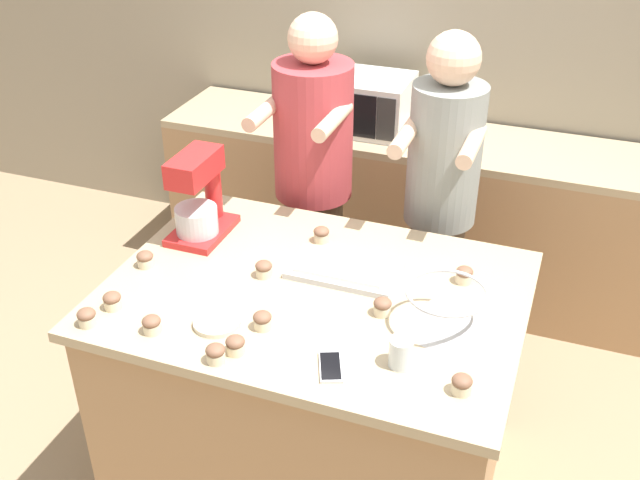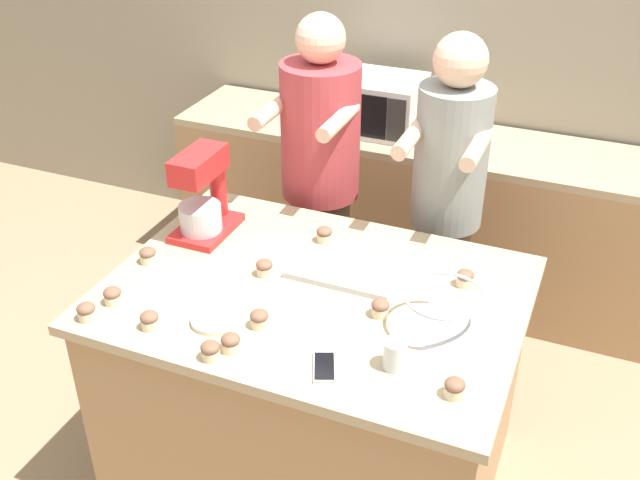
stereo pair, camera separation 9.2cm
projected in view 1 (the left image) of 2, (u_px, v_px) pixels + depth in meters
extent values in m
plane|color=#937A5B|center=(316.00, 469.00, 3.21)|extent=(16.00, 16.00, 0.00)
cube|color=gray|center=(440.00, 37.00, 4.05)|extent=(10.00, 0.06, 2.70)
cube|color=#A87F56|center=(315.00, 390.00, 2.97)|extent=(1.44, 1.03, 0.90)
cube|color=tan|center=(315.00, 294.00, 2.73)|extent=(1.50, 1.09, 0.04)
cube|color=#A87F56|center=(413.00, 213.00, 4.24)|extent=(2.80, 0.60, 0.88)
cube|color=tan|center=(418.00, 139.00, 4.00)|extent=(2.80, 0.60, 0.04)
cylinder|color=brown|center=(314.00, 272.00, 3.71)|extent=(0.28, 0.28, 0.89)
cylinder|color=#A8383D|center=(313.00, 131.00, 3.32)|extent=(0.36, 0.36, 0.62)
sphere|color=#DBB293|center=(313.00, 38.00, 3.10)|extent=(0.21, 0.21, 0.21)
cylinder|color=#DBB293|center=(265.00, 111.00, 3.16)|extent=(0.06, 0.34, 0.06)
cylinder|color=#DBB293|center=(333.00, 120.00, 3.07)|extent=(0.06, 0.34, 0.06)
cylinder|color=brown|center=(431.00, 298.00, 3.54)|extent=(0.24, 0.24, 0.87)
cylinder|color=gray|center=(445.00, 155.00, 3.15)|extent=(0.31, 0.31, 0.61)
sphere|color=#DBB293|center=(454.00, 58.00, 2.94)|extent=(0.22, 0.22, 0.22)
cylinder|color=#DBB293|center=(406.00, 136.00, 2.98)|extent=(0.06, 0.34, 0.06)
cylinder|color=#DBB293|center=(472.00, 145.00, 2.91)|extent=(0.06, 0.34, 0.06)
cube|color=red|center=(203.00, 231.00, 3.05)|extent=(0.20, 0.30, 0.03)
cylinder|color=red|center=(213.00, 190.00, 3.08)|extent=(0.07, 0.07, 0.23)
cube|color=red|center=(195.00, 167.00, 2.89)|extent=(0.13, 0.26, 0.10)
cylinder|color=#BCBCC1|center=(197.00, 220.00, 2.99)|extent=(0.17, 0.17, 0.11)
cone|color=#BCBCC1|center=(445.00, 309.00, 2.50)|extent=(0.27, 0.27, 0.14)
torus|color=#BCBCC1|center=(447.00, 292.00, 2.46)|extent=(0.28, 0.28, 0.01)
cube|color=#BCBCC1|center=(344.00, 271.00, 2.80)|extent=(0.41, 0.23, 0.02)
cube|color=white|center=(344.00, 266.00, 2.79)|extent=(0.33, 0.18, 0.02)
cube|color=silver|center=(365.00, 103.00, 4.01)|extent=(0.48, 0.38, 0.29)
cube|color=black|center=(345.00, 114.00, 3.86)|extent=(0.33, 0.01, 0.23)
cube|color=#2D2D2D|center=(386.00, 120.00, 3.80)|extent=(0.10, 0.01, 0.23)
cube|color=silver|center=(330.00, 367.00, 2.35)|extent=(0.12, 0.16, 0.01)
cube|color=black|center=(331.00, 366.00, 2.35)|extent=(0.11, 0.14, 0.00)
cylinder|color=silver|center=(401.00, 353.00, 2.34)|extent=(0.08, 0.08, 0.10)
cylinder|color=beige|center=(217.00, 322.00, 2.54)|extent=(0.16, 0.16, 0.02)
cylinder|color=beige|center=(146.00, 262.00, 2.84)|extent=(0.06, 0.06, 0.04)
ellipsoid|color=brown|center=(145.00, 256.00, 2.83)|extent=(0.06, 0.06, 0.04)
cylinder|color=beige|center=(87.00, 321.00, 2.53)|extent=(0.06, 0.06, 0.04)
ellipsoid|color=brown|center=(86.00, 314.00, 2.52)|extent=(0.06, 0.06, 0.04)
cylinder|color=beige|center=(236.00, 348.00, 2.41)|extent=(0.06, 0.06, 0.04)
ellipsoid|color=brown|center=(235.00, 342.00, 2.39)|extent=(0.06, 0.06, 0.04)
cylinder|color=beige|center=(216.00, 357.00, 2.37)|extent=(0.06, 0.06, 0.04)
ellipsoid|color=brown|center=(215.00, 350.00, 2.36)|extent=(0.06, 0.06, 0.04)
cylinder|color=beige|center=(264.00, 272.00, 2.79)|extent=(0.06, 0.06, 0.04)
ellipsoid|color=brown|center=(264.00, 266.00, 2.77)|extent=(0.06, 0.06, 0.04)
cylinder|color=beige|center=(382.00, 310.00, 2.59)|extent=(0.06, 0.06, 0.04)
ellipsoid|color=brown|center=(383.00, 303.00, 2.57)|extent=(0.06, 0.06, 0.04)
cylinder|color=beige|center=(461.00, 388.00, 2.25)|extent=(0.06, 0.06, 0.04)
ellipsoid|color=brown|center=(462.00, 381.00, 2.23)|extent=(0.06, 0.06, 0.04)
cylinder|color=beige|center=(464.00, 278.00, 2.75)|extent=(0.06, 0.06, 0.04)
ellipsoid|color=brown|center=(465.00, 272.00, 2.74)|extent=(0.06, 0.06, 0.04)
cylinder|color=beige|center=(113.00, 304.00, 2.61)|extent=(0.06, 0.06, 0.04)
ellipsoid|color=brown|center=(112.00, 298.00, 2.60)|extent=(0.06, 0.06, 0.04)
cylinder|color=beige|center=(152.00, 328.00, 2.50)|extent=(0.06, 0.06, 0.04)
ellipsoid|color=brown|center=(151.00, 321.00, 2.48)|extent=(0.06, 0.06, 0.04)
cylinder|color=beige|center=(321.00, 237.00, 3.00)|extent=(0.06, 0.06, 0.04)
ellipsoid|color=brown|center=(321.00, 231.00, 2.99)|extent=(0.06, 0.06, 0.04)
cylinder|color=beige|center=(263.00, 324.00, 2.52)|extent=(0.06, 0.06, 0.04)
ellipsoid|color=brown|center=(262.00, 317.00, 2.50)|extent=(0.06, 0.06, 0.04)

